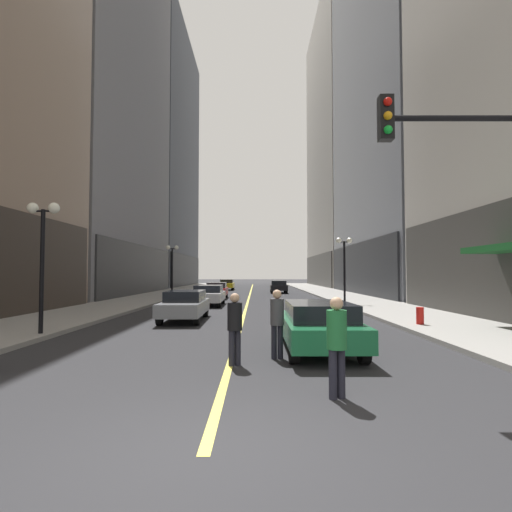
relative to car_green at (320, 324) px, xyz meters
name	(u,v)px	position (x,y,z in m)	size (l,w,h in m)	color
ground_plane	(252,295)	(-2.31, 28.63, -0.72)	(200.00, 200.00, 0.00)	#262628
sidewalk_left	(168,294)	(-10.56, 28.63, -0.65)	(4.50, 78.00, 0.15)	gray
sidewalk_right	(336,294)	(5.94, 28.63, -0.65)	(4.50, 78.00, 0.15)	gray
lane_centre_stripe	(252,295)	(-2.31, 28.63, -0.72)	(0.16, 70.00, 0.01)	#E5D64C
building_left_mid	(95,94)	(-17.80, 28.13, 19.15)	(10.19, 24.00, 39.94)	gray
building_left_far	(154,160)	(-18.53, 53.63, 19.77)	(11.64, 26.00, 41.16)	#4C515B
building_right_mid	(420,44)	(14.43, 28.13, 24.11)	(12.67, 24.00, 49.84)	slate
building_right_far	(356,148)	(14.24, 53.63, 21.61)	(12.29, 26.00, 44.83)	#A8A399
car_green	(320,324)	(0.00, 0.00, 0.00)	(1.89, 4.80, 1.32)	#196038
car_grey	(187,304)	(-4.86, 6.95, 0.00)	(1.80, 4.60, 1.32)	slate
car_silver	(210,294)	(-4.79, 15.27, 0.00)	(1.90, 4.44, 1.32)	#B7B7BC
car_red	(219,290)	(-4.98, 22.66, -0.01)	(1.77, 4.14, 1.32)	#B21919
car_black	(280,286)	(0.69, 31.86, 0.00)	(1.78, 4.21, 1.32)	black
car_yellow	(229,284)	(-5.34, 39.49, 0.00)	(1.75, 4.52, 1.32)	yellow
pedestrian_in_green_parka	(339,339)	(-0.34, -4.21, 0.27)	(0.44, 0.44, 1.70)	black
pedestrian_with_orange_bag	(279,318)	(-1.18, -1.05, 0.27)	(0.41, 0.41, 1.69)	black
pedestrian_in_black_coat	(237,323)	(-2.19, -1.78, 0.24)	(0.47, 0.47, 1.65)	black
traffic_light_near_right	(498,190)	(3.04, -3.15, 3.02)	(3.43, 0.35, 5.65)	black
street_lamp_left_near	(45,238)	(-8.71, 2.14, 2.54)	(1.06, 0.36, 4.43)	black
street_lamp_left_far	(174,259)	(-8.71, 22.70, 2.54)	(1.06, 0.36, 4.43)	black
street_lamp_right_mid	(346,256)	(4.09, 15.40, 2.54)	(1.06, 0.36, 4.43)	black
fire_hydrant_right	(422,318)	(4.59, 4.49, -0.32)	(0.28, 0.28, 0.80)	red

